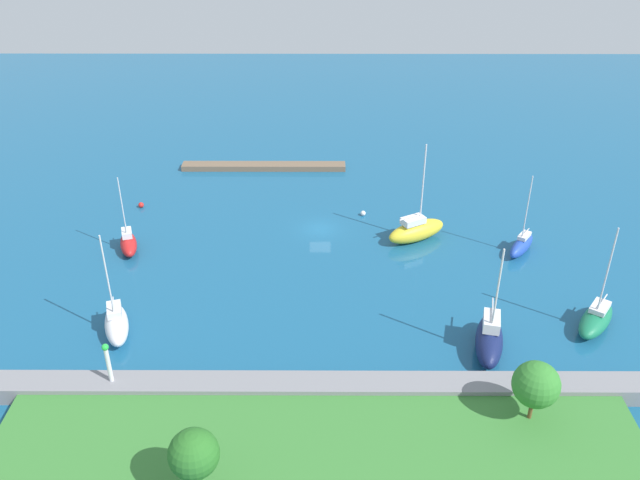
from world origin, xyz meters
The scene contains 15 objects.
water centered at (0.00, 0.00, 0.00)m, with size 160.00×160.00×0.00m, color #19567F.
pier_dock centered at (8.00, -17.41, 0.38)m, with size 22.95×2.06×0.77m, color brown.
breakwater centered at (0.00, 28.05, 0.76)m, with size 55.07×2.52×1.52m, color gray.
shoreline_park centered at (0.00, 35.16, 0.57)m, with size 48.26×13.83×1.14m, color #387A33.
harbor_beacon centered at (16.83, 28.05, 3.68)m, with size 0.56×0.56×3.73m.
park_tree_west centered at (-16.13, 31.63, 4.46)m, with size 3.58×3.58×5.12m.
park_tree_mideast centered at (8.09, 38.62, 4.79)m, with size 3.42×3.42×5.38m.
sailboat_red_far_north centered at (21.36, 5.10, 1.00)m, with size 3.18×5.30×9.12m.
sailboat_white_mid_basin centered at (18.67, 20.01, 1.17)m, with size 3.82×6.49×10.69m.
sailboat_navy_by_breakwater centered at (-15.05, 22.42, 1.38)m, with size 3.95×7.65×10.90m.
sailboat_yellow_off_beacon centered at (-11.00, 2.56, 1.30)m, with size 7.67×5.81×11.68m.
sailboat_blue_lone_south centered at (-22.38, 5.31, 0.97)m, with size 4.42×5.27×9.45m.
sailboat_green_far_south centered at (-25.78, 18.95, 1.03)m, with size 5.80×6.66×10.88m.
mooring_buoy_white centered at (-5.27, -3.41, 0.31)m, with size 0.62×0.62×0.62m, color white.
mooring_buoy_red centered at (22.53, -5.49, 0.34)m, with size 0.68×0.68×0.68m, color red.
Camera 1 is at (-0.22, 69.07, 38.56)m, focal length 37.47 mm.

